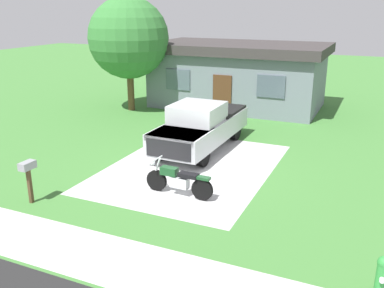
{
  "coord_description": "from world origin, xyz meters",
  "views": [
    {
      "loc": [
        5.76,
        -12.86,
        5.45
      ],
      "look_at": [
        0.06,
        -0.09,
        0.9
      ],
      "focal_mm": 39.83,
      "sensor_mm": 36.0,
      "label": 1
    }
  ],
  "objects_px": {
    "fire_hydrant": "(382,277)",
    "neighbor_house": "(238,74)",
    "motorcycle": "(178,180)",
    "shade_tree": "(128,38)",
    "mailbox": "(28,171)",
    "pickup_truck": "(202,125)"
  },
  "relations": [
    {
      "from": "mailbox",
      "to": "shade_tree",
      "type": "bearing_deg",
      "value": 107.49
    },
    {
      "from": "fire_hydrant",
      "to": "pickup_truck",
      "type": "bearing_deg",
      "value": 133.92
    },
    {
      "from": "fire_hydrant",
      "to": "shade_tree",
      "type": "height_order",
      "value": "shade_tree"
    },
    {
      "from": "motorcycle",
      "to": "shade_tree",
      "type": "distance_m",
      "value": 11.96
    },
    {
      "from": "fire_hydrant",
      "to": "neighbor_house",
      "type": "xyz_separation_m",
      "value": [
        -7.89,
        14.91,
        1.36
      ]
    },
    {
      "from": "neighbor_house",
      "to": "shade_tree",
      "type": "bearing_deg",
      "value": -145.92
    },
    {
      "from": "motorcycle",
      "to": "neighbor_house",
      "type": "xyz_separation_m",
      "value": [
        -2.22,
        12.3,
        1.32
      ]
    },
    {
      "from": "fire_hydrant",
      "to": "neighbor_house",
      "type": "relative_size",
      "value": 0.09
    },
    {
      "from": "pickup_truck",
      "to": "shade_tree",
      "type": "bearing_deg",
      "value": 143.39
    },
    {
      "from": "motorcycle",
      "to": "pickup_truck",
      "type": "height_order",
      "value": "pickup_truck"
    },
    {
      "from": "pickup_truck",
      "to": "fire_hydrant",
      "type": "xyz_separation_m",
      "value": [
        6.77,
        -7.03,
        -0.53
      ]
    },
    {
      "from": "shade_tree",
      "to": "neighbor_house",
      "type": "bearing_deg",
      "value": 34.08
    },
    {
      "from": "mailbox",
      "to": "shade_tree",
      "type": "height_order",
      "value": "shade_tree"
    },
    {
      "from": "shade_tree",
      "to": "neighbor_house",
      "type": "xyz_separation_m",
      "value": [
        4.97,
        3.36,
        -2.05
      ]
    },
    {
      "from": "shade_tree",
      "to": "neighbor_house",
      "type": "height_order",
      "value": "shade_tree"
    },
    {
      "from": "motorcycle",
      "to": "shade_tree",
      "type": "bearing_deg",
      "value": 128.79
    },
    {
      "from": "motorcycle",
      "to": "neighbor_house",
      "type": "bearing_deg",
      "value": 100.23
    },
    {
      "from": "motorcycle",
      "to": "neighbor_house",
      "type": "distance_m",
      "value": 12.57
    },
    {
      "from": "shade_tree",
      "to": "mailbox",
      "type": "bearing_deg",
      "value": -72.51
    },
    {
      "from": "motorcycle",
      "to": "pickup_truck",
      "type": "distance_m",
      "value": 4.58
    },
    {
      "from": "motorcycle",
      "to": "mailbox",
      "type": "relative_size",
      "value": 1.76
    },
    {
      "from": "pickup_truck",
      "to": "neighbor_house",
      "type": "distance_m",
      "value": 8.01
    }
  ]
}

